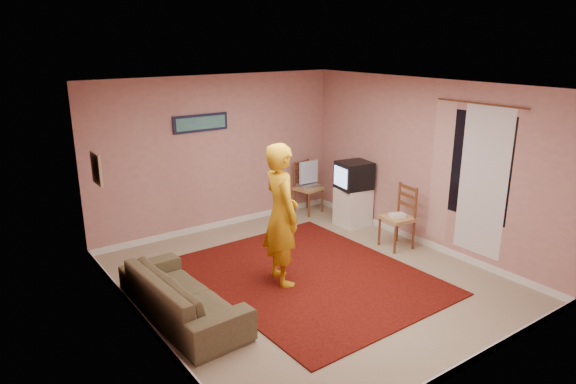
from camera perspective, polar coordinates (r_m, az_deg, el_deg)
ground at (r=7.13m, az=2.19°, el=-9.60°), size 5.00×5.00×0.00m
wall_back at (r=8.70m, az=-7.82°, el=4.25°), size 4.50×0.02×2.60m
wall_front at (r=5.03m, az=20.08°, el=-6.10°), size 4.50×0.02×2.60m
wall_left at (r=5.63m, az=-16.16°, el=-3.28°), size 0.02×5.00×2.60m
wall_right at (r=8.18m, az=14.91°, el=3.03°), size 0.02×5.00×2.60m
ceiling at (r=6.41m, az=2.45°, el=11.69°), size 4.50×5.00×0.02m
baseboard_back at (r=9.05m, az=-7.47°, el=-3.51°), size 4.50×0.02×0.10m
baseboard_front at (r=5.62m, az=18.66°, el=-17.91°), size 4.50×0.02×0.10m
baseboard_left at (r=6.16m, az=-15.10°, el=-14.25°), size 0.02×5.00×0.10m
baseboard_right at (r=8.55m, az=14.24°, el=-5.14°), size 0.02×5.00×0.10m
window at (r=7.62m, az=20.12°, el=2.73°), size 0.01×1.10×1.50m
curtain_sheer at (r=7.58m, az=20.83°, el=1.01°), size 0.01×0.75×2.10m
curtain_floral at (r=7.96m, az=16.63°, el=2.13°), size 0.01×0.35×2.10m
curtain_rod at (r=7.44m, az=20.60°, el=9.19°), size 0.02×1.40×0.02m
picture_back at (r=8.44m, az=-9.67°, el=7.58°), size 0.95×0.04×0.28m
picture_left at (r=7.05m, az=-20.49°, el=2.44°), size 0.04×0.38×0.42m
area_rug at (r=7.20m, az=2.48°, el=-9.24°), size 2.76×3.41×0.02m
tv_cabinet at (r=9.05m, az=7.22°, el=-1.59°), size 0.52×0.47×0.66m
crt_tv at (r=8.89m, az=7.33°, el=1.86°), size 0.61×0.56×0.47m
chair_a at (r=9.52m, az=2.29°, el=1.12°), size 0.52×0.50×0.53m
dvd_player at (r=9.54m, az=2.28°, el=0.74°), size 0.40×0.31×0.06m
blue_throw at (r=9.47m, az=2.30°, el=2.23°), size 0.39×0.05×0.41m
chair_b at (r=8.10m, az=12.09°, el=-2.03°), size 0.48×0.50×0.54m
game_console at (r=8.13m, az=12.06°, el=-2.54°), size 0.27×0.23×0.05m
sofa at (r=6.24m, az=-11.66°, el=-11.09°), size 0.88×2.00×0.57m
person at (r=6.68m, az=-0.76°, el=-2.55°), size 0.58×0.77×1.91m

